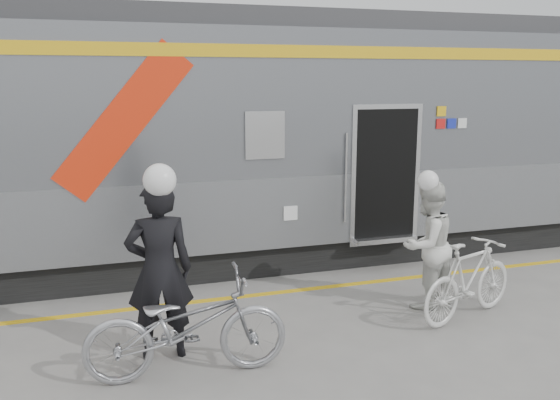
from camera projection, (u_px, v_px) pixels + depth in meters
name	position (u px, v px, depth m)	size (l,w,h in m)	color
ground	(374.00, 352.00, 6.77)	(90.00, 90.00, 0.00)	slate
train	(229.00, 139.00, 10.06)	(24.00, 3.17, 4.10)	black
safety_strip	(309.00, 289.00, 8.77)	(24.00, 0.12, 0.01)	gold
man	(159.00, 270.00, 6.49)	(0.73, 0.48, 2.01)	black
bicycle_left	(187.00, 326.00, 6.12)	(0.73, 2.11, 1.11)	#98999F
woman	(427.00, 245.00, 7.98)	(0.84, 0.65, 1.73)	silver
bicycle_right	(469.00, 280.00, 7.63)	(0.49, 1.74, 1.05)	silver
helmet_man	(155.00, 164.00, 6.25)	(0.35, 0.35, 0.35)	white
helmet_woman	(431.00, 171.00, 7.78)	(0.28, 0.28, 0.28)	white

